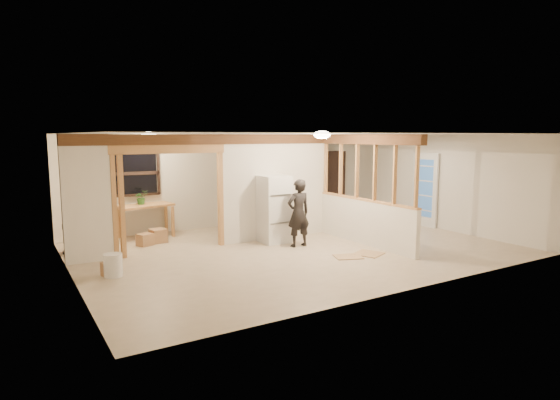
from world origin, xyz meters
TOP-DOWN VIEW (x-y plane):
  - floor at (0.00, 0.00)m, footprint 9.00×6.50m
  - ceiling at (0.00, 0.00)m, footprint 9.00×6.50m
  - wall_back at (0.00, 3.25)m, footprint 9.00×0.01m
  - wall_front at (0.00, -3.25)m, footprint 9.00×0.01m
  - wall_left at (-4.50, 0.00)m, footprint 0.01×6.50m
  - wall_right at (4.50, 0.00)m, footprint 0.01×6.50m
  - partition_left_stub at (-4.05, 1.20)m, footprint 0.90×0.12m
  - partition_center at (0.20, 1.20)m, footprint 2.80×0.12m
  - doorway_frame at (-2.40, 1.20)m, footprint 2.46×0.14m
  - header_beam_back at (-1.00, 1.20)m, footprint 7.00×0.18m
  - header_beam_right at (1.60, -0.40)m, footprint 0.18×3.30m
  - pony_wall at (1.60, -0.40)m, footprint 0.12×3.20m
  - stud_partition at (1.60, -0.40)m, footprint 0.14×3.20m
  - window_back at (-2.60, 3.17)m, footprint 1.12×0.10m
  - french_door at (4.42, 0.40)m, footprint 0.12×0.86m
  - ceiling_dome_main at (0.30, -0.50)m, footprint 0.36×0.36m
  - ceiling_dome_util at (-2.50, 2.30)m, footprint 0.32×0.32m
  - hanging_bulb at (-2.00, 1.60)m, footprint 0.07×0.07m
  - refrigerator at (-0.07, 0.83)m, footprint 0.64×0.62m
  - woman at (0.17, 0.17)m, footprint 0.56×0.38m
  - work_table at (-2.49, 2.88)m, footprint 1.39×0.88m
  - potted_plant at (-2.56, 2.94)m, footprint 0.37×0.34m
  - shop_vac at (-4.20, 2.13)m, footprint 0.65×0.65m
  - bookshelf at (3.14, 3.01)m, footprint 1.00×0.33m
  - bucket at (-3.86, -0.05)m, footprint 0.37×0.37m
  - box_util_a at (-2.75, 2.03)m, footprint 0.40×0.37m
  - box_util_b at (-2.40, 2.20)m, footprint 0.38×0.38m
  - box_front at (-3.87, 0.04)m, footprint 0.35×0.31m
  - floor_panel_near at (1.05, -1.17)m, footprint 0.70×0.70m
  - floor_panel_far at (0.53, -1.14)m, footprint 0.66×0.60m

SIDE VIEW (x-z plane):
  - floor at x=0.00m, z-range -0.01..0.00m
  - floor_panel_far at x=0.53m, z-range 0.00..0.02m
  - floor_panel_near at x=1.05m, z-range 0.00..0.02m
  - box_front at x=-3.87m, z-range 0.00..0.25m
  - box_util_a at x=-2.75m, z-range 0.00..0.27m
  - box_util_b at x=-2.40m, z-range 0.00..0.31m
  - bucket at x=-3.86m, z-range 0.00..0.41m
  - shop_vac at x=-4.20m, z-range 0.00..0.64m
  - work_table at x=-2.49m, z-range 0.00..0.81m
  - pony_wall at x=1.60m, z-range 0.00..1.00m
  - woman at x=0.17m, z-range 0.00..1.51m
  - refrigerator at x=-0.07m, z-range 0.00..1.55m
  - potted_plant at x=-2.56m, z-range 0.81..1.16m
  - bookshelf at x=3.14m, z-range 0.00..1.99m
  - french_door at x=4.42m, z-range 0.00..2.00m
  - doorway_frame at x=-2.40m, z-range 0.00..2.20m
  - wall_back at x=0.00m, z-range 0.00..2.50m
  - wall_front at x=0.00m, z-range 0.00..2.50m
  - wall_left at x=-4.50m, z-range 0.00..2.50m
  - wall_right at x=4.50m, z-range 0.00..2.50m
  - partition_left_stub at x=-4.05m, z-range 0.00..2.50m
  - partition_center at x=0.20m, z-range 0.00..2.50m
  - window_back at x=-2.60m, z-range 1.00..2.10m
  - stud_partition at x=1.60m, z-range 1.00..2.32m
  - hanging_bulb at x=-2.00m, z-range 2.15..2.22m
  - header_beam_back at x=-1.00m, z-range 2.27..2.49m
  - header_beam_right at x=1.60m, z-range 2.27..2.49m
  - ceiling_dome_main at x=0.30m, z-range 2.40..2.56m
  - ceiling_dome_util at x=-2.50m, z-range 2.41..2.55m
  - ceiling at x=0.00m, z-range 2.50..2.50m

